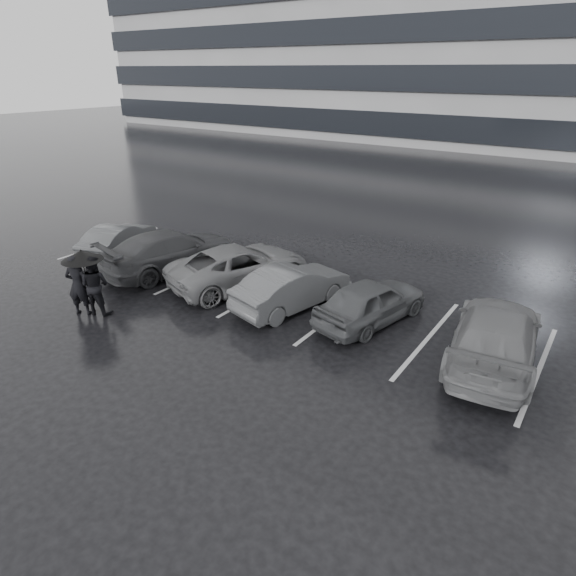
# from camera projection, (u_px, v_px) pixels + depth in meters

# --- Properties ---
(ground) EXTENTS (160.00, 160.00, 0.00)m
(ground) POSITION_uv_depth(u_px,v_px,m) (276.00, 339.00, 13.22)
(ground) COLOR black
(ground) RESTS_ON ground
(car_main) EXTENTS (2.33, 4.07, 1.30)m
(car_main) POSITION_uv_depth(u_px,v_px,m) (371.00, 301.00, 13.91)
(car_main) COLOR black
(car_main) RESTS_ON ground
(car_west_a) EXTENTS (2.23, 4.21, 1.32)m
(car_west_a) POSITION_uv_depth(u_px,v_px,m) (292.00, 287.00, 14.79)
(car_west_a) COLOR #2C2C2E
(car_west_a) RESTS_ON ground
(car_west_b) EXTENTS (3.65, 5.38, 1.37)m
(car_west_b) POSITION_uv_depth(u_px,v_px,m) (239.00, 265.00, 16.35)
(car_west_b) COLOR #47474A
(car_west_b) RESTS_ON ground
(car_west_c) EXTENTS (2.99, 5.39, 1.48)m
(car_west_c) POSITION_uv_depth(u_px,v_px,m) (171.00, 251.00, 17.51)
(car_west_c) COLOR black
(car_west_c) RESTS_ON ground
(car_west_d) EXTENTS (2.50, 4.00, 1.24)m
(car_west_d) POSITION_uv_depth(u_px,v_px,m) (118.00, 239.00, 19.03)
(car_west_d) COLOR #2C2C2E
(car_west_d) RESTS_ON ground
(car_east) EXTENTS (2.65, 5.14, 1.42)m
(car_east) POSITION_uv_depth(u_px,v_px,m) (495.00, 335.00, 12.01)
(car_east) COLOR #47474A
(car_east) RESTS_ON ground
(pedestrian_left) EXTENTS (0.82, 0.75, 1.89)m
(pedestrian_left) POSITION_uv_depth(u_px,v_px,m) (78.00, 285.00, 14.23)
(pedestrian_left) COLOR black
(pedestrian_left) RESTS_ON ground
(pedestrian_right) EXTENTS (1.07, 0.94, 1.84)m
(pedestrian_right) POSITION_uv_depth(u_px,v_px,m) (95.00, 285.00, 14.30)
(pedestrian_right) COLOR black
(pedestrian_right) RESTS_ON ground
(umbrella) EXTENTS (1.19, 1.19, 2.01)m
(umbrella) POSITION_uv_depth(u_px,v_px,m) (82.00, 255.00, 13.99)
(umbrella) COLOR black
(umbrella) RESTS_ON ground
(stall_stripes) EXTENTS (19.72, 5.00, 0.00)m
(stall_stripes) POSITION_uv_depth(u_px,v_px,m) (302.00, 299.00, 15.50)
(stall_stripes) COLOR #A9A9AC
(stall_stripes) RESTS_ON ground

